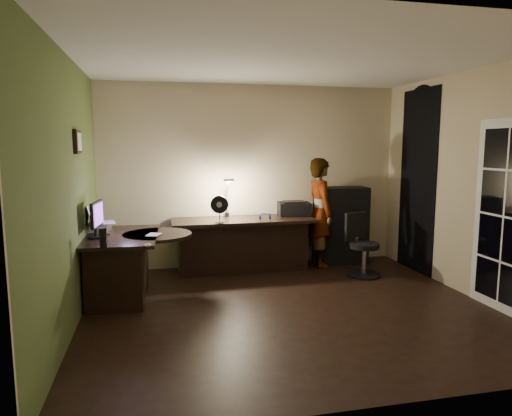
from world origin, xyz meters
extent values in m
cube|color=black|center=(0.00, 0.00, -0.01)|extent=(4.50, 4.00, 0.01)
cube|color=silver|center=(0.00, 0.00, 2.71)|extent=(4.50, 4.00, 0.01)
cube|color=#C3B48C|center=(0.00, 2.00, 1.35)|extent=(4.50, 0.01, 2.70)
cube|color=#C3B48C|center=(0.00, -2.00, 1.35)|extent=(4.50, 0.01, 2.70)
cube|color=#C3B48C|center=(-2.25, 0.00, 1.35)|extent=(0.01, 4.00, 2.70)
cube|color=#C3B48C|center=(2.25, 0.00, 1.35)|extent=(0.01, 4.00, 2.70)
cube|color=#4B602C|center=(-2.24, 0.00, 1.35)|extent=(0.00, 4.00, 2.70)
cube|color=black|center=(2.24, 1.15, 1.30)|extent=(0.01, 0.90, 2.60)
cube|color=white|center=(2.24, -0.55, 1.05)|extent=(0.02, 0.92, 2.10)
cube|color=black|center=(-2.22, 0.45, 1.85)|extent=(0.04, 0.30, 0.25)
cube|color=black|center=(-1.83, 0.78, 0.38)|extent=(0.88, 1.37, 0.77)
cube|color=black|center=(-0.21, 1.63, 0.38)|extent=(2.05, 0.74, 0.77)
cube|color=black|center=(1.35, 1.78, 0.59)|extent=(0.81, 0.43, 1.18)
cube|color=silver|center=(-2.11, 0.98, 0.83)|extent=(0.29, 0.26, 0.11)
cube|color=silver|center=(-2.07, 0.98, 0.99)|extent=(0.36, 0.34, 0.21)
cube|color=black|center=(-2.10, 0.64, 0.92)|extent=(0.14, 0.46, 0.30)
ellipsoid|color=silver|center=(-1.52, 0.03, 0.79)|extent=(0.08, 0.11, 0.04)
cube|color=black|center=(-2.00, 0.83, 0.78)|extent=(0.09, 0.13, 0.01)
cube|color=black|center=(-1.98, 0.42, 0.78)|extent=(0.07, 0.13, 0.01)
cylinder|color=black|center=(-1.96, 0.11, 0.87)|extent=(0.09, 0.09, 0.20)
cube|color=silver|center=(-1.46, 0.64, 0.78)|extent=(0.19, 0.23, 0.01)
cube|color=black|center=(-0.59, 1.32, 0.96)|extent=(0.27, 0.19, 0.37)
cube|color=navy|center=(0.08, 1.50, 0.82)|extent=(0.20, 0.13, 0.09)
cube|color=black|center=(0.60, 1.78, 0.88)|extent=(0.51, 0.42, 0.21)
cube|color=black|center=(-0.42, 1.83, 1.07)|extent=(0.18, 0.29, 0.60)
cube|color=black|center=(1.39, 1.03, 0.43)|extent=(0.60, 0.60, 0.87)
imported|color=#D8A88C|center=(0.97, 1.67, 0.81)|extent=(0.40, 0.59, 1.63)
camera|label=1|loc=(-1.42, -4.71, 1.81)|focal=32.00mm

